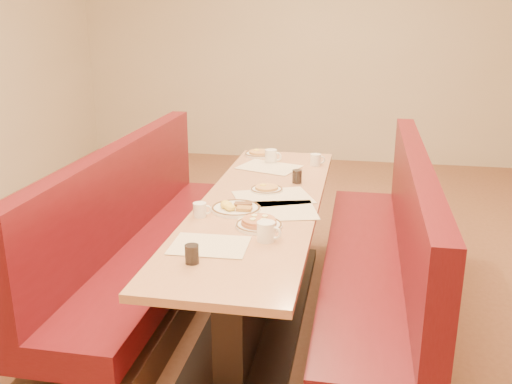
% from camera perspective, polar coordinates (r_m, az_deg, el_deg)
% --- Properties ---
extents(ground, '(8.00, 8.00, 0.00)m').
position_cam_1_polar(ground, '(3.70, 0.39, -12.03)').
color(ground, '#9E6647').
rests_on(ground, ground).
extents(diner_table, '(0.70, 2.50, 0.75)m').
position_cam_1_polar(diner_table, '(3.52, 0.40, -6.74)').
color(diner_table, black).
rests_on(diner_table, ground).
extents(booth_left, '(0.55, 2.50, 1.05)m').
position_cam_1_polar(booth_left, '(3.72, -10.84, -5.94)').
color(booth_left, '#4C3326').
rests_on(booth_left, ground).
extents(booth_right, '(0.55, 2.50, 1.05)m').
position_cam_1_polar(booth_right, '(3.49, 12.43, -7.70)').
color(booth_right, '#4C3326').
rests_on(booth_right, ground).
extents(placemat_near_left, '(0.38, 0.29, 0.00)m').
position_cam_1_polar(placemat_near_left, '(2.77, -4.67, -5.33)').
color(placemat_near_left, '#FFF0C7').
rests_on(placemat_near_left, diner_table).
extents(placemat_near_right, '(0.52, 0.44, 0.00)m').
position_cam_1_polar(placemat_near_right, '(3.22, 2.03, -1.86)').
color(placemat_near_right, '#FFF0C7').
rests_on(placemat_near_right, diner_table).
extents(placemat_far_left, '(0.49, 0.42, 0.00)m').
position_cam_1_polar(placemat_far_left, '(4.11, 1.30, 2.51)').
color(placemat_far_left, '#FFF0C7').
rests_on(placemat_far_left, diner_table).
extents(placemat_far_right, '(0.55, 0.49, 0.00)m').
position_cam_1_polar(placemat_far_right, '(3.45, 1.70, -0.52)').
color(placemat_far_right, '#FFF0C7').
rests_on(placemat_far_right, diner_table).
extents(pancake_plate, '(0.25, 0.25, 0.06)m').
position_cam_1_polar(pancake_plate, '(2.99, 0.29, -3.17)').
color(pancake_plate, white).
rests_on(pancake_plate, diner_table).
extents(eggs_plate, '(0.28, 0.28, 0.06)m').
position_cam_1_polar(eggs_plate, '(3.23, -2.09, -1.59)').
color(eggs_plate, white).
rests_on(eggs_plate, diner_table).
extents(extra_plate_mid, '(0.20, 0.20, 0.04)m').
position_cam_1_polar(extra_plate_mid, '(3.57, 1.06, 0.31)').
color(extra_plate_mid, white).
rests_on(extra_plate_mid, diner_table).
extents(extra_plate_far, '(0.23, 0.23, 0.05)m').
position_cam_1_polar(extra_plate_far, '(4.46, 0.35, 3.87)').
color(extra_plate_far, white).
rests_on(extra_plate_far, diner_table).
extents(coffee_mug_a, '(0.13, 0.09, 0.10)m').
position_cam_1_polar(coffee_mug_a, '(2.80, 1.08, -3.95)').
color(coffee_mug_a, white).
rests_on(coffee_mug_a, diner_table).
extents(coffee_mug_b, '(0.10, 0.07, 0.08)m').
position_cam_1_polar(coffee_mug_b, '(3.14, -5.59, -1.75)').
color(coffee_mug_b, white).
rests_on(coffee_mug_b, diner_table).
extents(coffee_mug_c, '(0.11, 0.08, 0.08)m').
position_cam_1_polar(coffee_mug_c, '(4.19, 6.02, 3.24)').
color(coffee_mug_c, white).
rests_on(coffee_mug_c, diner_table).
extents(coffee_mug_d, '(0.13, 0.09, 0.10)m').
position_cam_1_polar(coffee_mug_d, '(4.24, 1.55, 3.63)').
color(coffee_mug_d, white).
rests_on(coffee_mug_d, diner_table).
extents(soda_tumbler_near, '(0.06, 0.06, 0.09)m').
position_cam_1_polar(soda_tumbler_near, '(2.58, -6.43, -6.19)').
color(soda_tumbler_near, black).
rests_on(soda_tumbler_near, diner_table).
extents(soda_tumbler_mid, '(0.06, 0.06, 0.09)m').
position_cam_1_polar(soda_tumbler_mid, '(3.75, 4.13, 1.55)').
color(soda_tumbler_mid, black).
rests_on(soda_tumbler_mid, diner_table).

